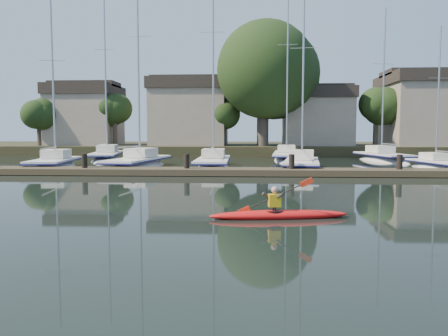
# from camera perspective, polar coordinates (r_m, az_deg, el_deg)

# --- Properties ---
(ground) EXTENTS (160.00, 160.00, 0.00)m
(ground) POSITION_cam_1_polar(r_m,az_deg,el_deg) (11.14, 0.24, -8.03)
(ground) COLOR black
(ground) RESTS_ON ground
(kayak) EXTENTS (4.04, 1.12, 1.28)m
(kayak) POSITION_cam_1_polar(r_m,az_deg,el_deg) (12.61, 7.09, -5.84)
(kayak) COLOR red
(kayak) RESTS_ON ground
(dock) EXTENTS (34.00, 2.00, 1.80)m
(dock) POSITION_cam_1_polar(r_m,az_deg,el_deg) (24.96, 1.94, -0.46)
(dock) COLOR #413725
(dock) RESTS_ON ground
(sailboat_0) EXTENTS (3.38, 8.21, 12.65)m
(sailboat_0) POSITION_cam_1_polar(r_m,az_deg,el_deg) (31.67, -21.21, -0.43)
(sailboat_0) COLOR white
(sailboat_0) RESTS_ON ground
(sailboat_1) EXTENTS (3.57, 9.69, 15.48)m
(sailboat_1) POSITION_cam_1_polar(r_m,az_deg,el_deg) (30.77, -11.09, -0.34)
(sailboat_1) COLOR white
(sailboat_1) RESTS_ON ground
(sailboat_2) EXTENTS (2.43, 9.65, 15.91)m
(sailboat_2) POSITION_cam_1_polar(r_m,az_deg,el_deg) (30.23, -1.42, -0.32)
(sailboat_2) COLOR white
(sailboat_2) RESTS_ON ground
(sailboat_3) EXTENTS (3.37, 8.70, 13.66)m
(sailboat_3) POSITION_cam_1_polar(r_m,az_deg,el_deg) (28.91, 10.11, -0.63)
(sailboat_3) COLOR white
(sailboat_3) RESTS_ON ground
(sailboat_4) EXTENTS (2.88, 6.45, 10.58)m
(sailboat_4) POSITION_cam_1_polar(r_m,az_deg,el_deg) (32.68, 26.03, -0.37)
(sailboat_4) COLOR white
(sailboat_4) RESTS_ON ground
(sailboat_5) EXTENTS (4.04, 10.22, 16.51)m
(sailboat_5) POSITION_cam_1_polar(r_m,az_deg,el_deg) (39.77, -15.04, 0.72)
(sailboat_5) COLOR white
(sailboat_5) RESTS_ON ground
(sailboat_6) EXTENTS (3.23, 10.96, 17.18)m
(sailboat_6) POSITION_cam_1_polar(r_m,az_deg,el_deg) (38.77, 8.14, 0.75)
(sailboat_6) COLOR white
(sailboat_6) RESTS_ON ground
(sailboat_7) EXTENTS (3.74, 9.04, 14.15)m
(sailboat_7) POSITION_cam_1_polar(r_m,az_deg,el_deg) (39.25, 19.98, 0.54)
(sailboat_7) COLOR white
(sailboat_7) RESTS_ON ground
(shore) EXTENTS (90.00, 25.25, 12.75)m
(shore) POSITION_cam_1_polar(r_m,az_deg,el_deg) (51.16, 4.46, 5.57)
(shore) COLOR #252D16
(shore) RESTS_ON ground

